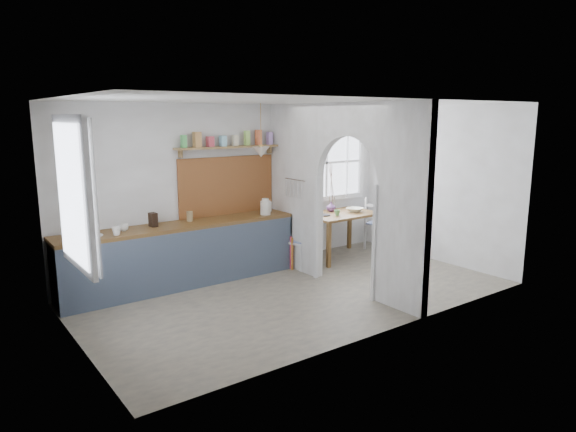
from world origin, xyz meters
TOP-DOWN VIEW (x-y plane):
  - floor at (0.00, 0.00)m, footprint 5.80×3.20m
  - ceiling at (0.00, 0.00)m, footprint 5.80×3.20m
  - walls at (0.00, 0.00)m, footprint 5.81×3.21m
  - partition at (0.70, 0.06)m, footprint 0.12×3.20m
  - kitchen_window at (-2.87, 0.00)m, footprint 0.10×1.16m
  - nook_window at (1.80, 1.56)m, footprint 1.76×0.10m
  - counter at (-1.13, 1.33)m, footprint 3.50×0.60m
  - sink at (-2.43, 1.30)m, footprint 0.40×0.40m
  - backsplash at (-0.20, 1.58)m, footprint 1.65×0.03m
  - shelf at (-0.20, 1.49)m, footprint 1.75×0.20m
  - pendant_lamp at (0.15, 1.15)m, footprint 0.26×0.26m
  - utensil_rail at (0.61, 0.90)m, footprint 0.02×0.50m
  - dining_table at (1.70, 1.06)m, footprint 1.25×0.84m
  - chair_left at (0.77, 1.02)m, footprint 0.52×0.52m
  - chair_right at (2.68, 1.04)m, footprint 0.54×0.54m
  - kettle at (0.24, 1.18)m, footprint 0.26×0.24m
  - mug_a at (-2.10, 1.14)m, footprint 0.14×0.14m
  - mug_b at (-1.94, 1.33)m, footprint 0.16×0.16m
  - knife_block at (-1.51, 1.37)m, footprint 0.10×0.13m
  - jar at (-0.93, 1.42)m, footprint 0.11×0.11m
  - towel_magenta at (0.58, 0.97)m, footprint 0.02×0.03m
  - towel_orange at (0.58, 0.94)m, footprint 0.02×0.03m
  - bowl at (2.00, 1.01)m, footprint 0.34×0.34m
  - table_cup at (1.52, 0.93)m, footprint 0.13×0.13m
  - plate at (1.35, 1.07)m, footprint 0.24×0.24m
  - vase at (1.69, 1.28)m, footprint 0.19×0.19m

SIDE VIEW (x-z plane):
  - floor at x=0.00m, z-range -0.01..0.01m
  - towel_orange at x=0.58m, z-range -0.03..0.53m
  - towel_magenta at x=0.58m, z-range 0.01..0.54m
  - dining_table at x=1.70m, z-range 0.00..0.78m
  - chair_left at x=0.77m, z-range 0.00..0.91m
  - counter at x=-1.13m, z-range 0.01..0.91m
  - chair_right at x=2.68m, z-range 0.00..0.97m
  - plate at x=1.35m, z-range 0.78..0.80m
  - bowl at x=2.00m, z-range 0.78..0.85m
  - table_cup at x=1.52m, z-range 0.78..0.87m
  - vase at x=1.69m, z-range 0.78..0.95m
  - sink at x=-2.43m, z-range 0.88..0.90m
  - mug_b at x=-1.94m, z-range 0.90..1.00m
  - mug_a at x=-2.10m, z-range 0.90..1.01m
  - jar at x=-0.93m, z-range 0.90..1.04m
  - knife_block at x=-1.51m, z-range 0.90..1.09m
  - kettle at x=0.24m, z-range 0.90..1.16m
  - walls at x=0.00m, z-range 0.00..2.60m
  - backsplash at x=-0.20m, z-range 0.90..1.80m
  - utensil_rail at x=0.61m, z-range 1.44..1.46m
  - partition at x=0.70m, z-range 0.15..2.75m
  - nook_window at x=1.80m, z-range 0.95..2.25m
  - kitchen_window at x=-2.87m, z-range 0.90..2.40m
  - pendant_lamp at x=0.15m, z-range 1.80..1.96m
  - shelf at x=-0.20m, z-range 1.90..2.11m
  - ceiling at x=0.00m, z-range 2.60..2.60m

